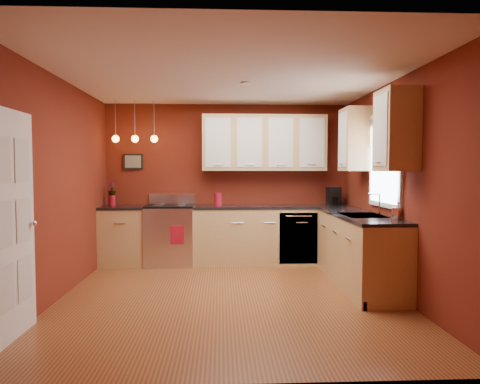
{
  "coord_description": "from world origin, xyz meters",
  "views": [
    {
      "loc": [
        -0.11,
        -5.05,
        1.52
      ],
      "look_at": [
        0.17,
        1.0,
        1.2
      ],
      "focal_mm": 32.0,
      "sensor_mm": 36.0,
      "label": 1
    }
  ],
  "objects_px": {
    "sink": "(363,217)",
    "soap_pump": "(398,211)",
    "gas_range": "(170,234)",
    "red_canister": "(218,199)",
    "coffee_maker": "(334,197)"
  },
  "relations": [
    {
      "from": "gas_range",
      "to": "red_canister",
      "type": "bearing_deg",
      "value": -1.28
    },
    {
      "from": "sink",
      "to": "soap_pump",
      "type": "relative_size",
      "value": 3.41
    },
    {
      "from": "sink",
      "to": "coffee_maker",
      "type": "height_order",
      "value": "coffee_maker"
    },
    {
      "from": "gas_range",
      "to": "coffee_maker",
      "type": "height_order",
      "value": "coffee_maker"
    },
    {
      "from": "coffee_maker",
      "to": "sink",
      "type": "bearing_deg",
      "value": -99.53
    },
    {
      "from": "sink",
      "to": "coffee_maker",
      "type": "bearing_deg",
      "value": 88.67
    },
    {
      "from": "gas_range",
      "to": "coffee_maker",
      "type": "relative_size",
      "value": 3.77
    },
    {
      "from": "gas_range",
      "to": "red_canister",
      "type": "relative_size",
      "value": 5.44
    },
    {
      "from": "sink",
      "to": "coffee_maker",
      "type": "distance_m",
      "value": 1.56
    },
    {
      "from": "sink",
      "to": "red_canister",
      "type": "xyz_separation_m",
      "value": [
        -1.85,
        1.48,
        0.13
      ]
    },
    {
      "from": "coffee_maker",
      "to": "soap_pump",
      "type": "distance_m",
      "value": 2.04
    },
    {
      "from": "red_canister",
      "to": "coffee_maker",
      "type": "xyz_separation_m",
      "value": [
        1.89,
        0.06,
        0.03
      ]
    },
    {
      "from": "gas_range",
      "to": "sink",
      "type": "distance_m",
      "value": 3.05
    },
    {
      "from": "sink",
      "to": "red_canister",
      "type": "relative_size",
      "value": 3.43
    },
    {
      "from": "gas_range",
      "to": "red_canister",
      "type": "distance_m",
      "value": 0.95
    }
  ]
}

